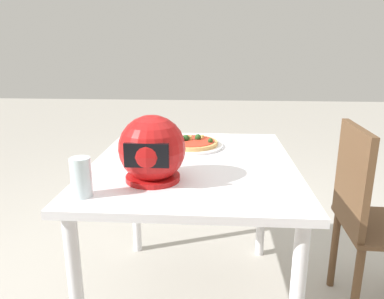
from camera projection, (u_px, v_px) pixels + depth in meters
dining_table at (193, 180)px, 1.63m from camera, size 0.87×1.07×0.74m
pizza_plate at (191, 146)px, 1.83m from camera, size 0.32×0.32×0.01m
pizza at (191, 142)px, 1.83m from camera, size 0.27×0.27×0.05m
motorcycle_helmet at (152, 150)px, 1.35m from camera, size 0.25×0.25×0.25m
drinking_glass at (81, 177)px, 1.21m from camera, size 0.07×0.07×0.14m
chair_side at (370, 213)px, 1.64m from camera, size 0.41×0.41×0.90m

